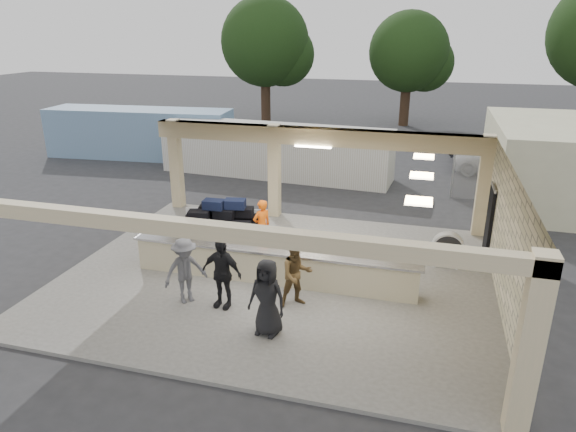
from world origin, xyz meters
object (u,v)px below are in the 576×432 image
(car_white_a, at_px, (502,161))
(container_white, at_px, (275,151))
(passenger_a, at_px, (296,274))
(passenger_d, at_px, (267,297))
(car_dark, at_px, (491,152))
(container_blue, at_px, (140,133))
(baggage_handler, at_px, (262,226))
(passenger_c, at_px, (185,271))
(baggage_counter, at_px, (272,266))
(luggage_cart, at_px, (221,222))
(drum_fan, at_px, (448,248))
(passenger_b, at_px, (222,273))

(car_white_a, xyz_separation_m, container_white, (-10.68, -3.19, 0.58))
(passenger_a, bearing_deg, passenger_d, -134.75)
(car_dark, xyz_separation_m, container_blue, (-18.65, -3.40, 0.67))
(passenger_a, relative_size, car_dark, 0.44)
(container_white, bearing_deg, container_blue, 172.45)
(container_white, height_order, container_blue, container_blue)
(baggage_handler, bearing_deg, car_dark, -169.80)
(passenger_c, bearing_deg, passenger_a, -34.82)
(baggage_counter, distance_m, baggage_handler, 2.15)
(car_white_a, bearing_deg, luggage_cart, 140.92)
(drum_fan, height_order, passenger_c, passenger_c)
(drum_fan, bearing_deg, car_dark, 78.76)
(drum_fan, distance_m, car_dark, 13.87)
(passenger_a, height_order, container_white, container_white)
(container_blue, bearing_deg, luggage_cart, -54.19)
(passenger_b, bearing_deg, car_dark, 73.07)
(passenger_c, distance_m, passenger_d, 2.60)
(drum_fan, bearing_deg, car_white_a, 75.45)
(baggage_handler, height_order, container_white, container_white)
(drum_fan, xyz_separation_m, container_white, (-7.92, 8.53, 0.56))
(drum_fan, height_order, baggage_handler, baggage_handler)
(passenger_c, xyz_separation_m, container_blue, (-9.72, 14.31, 0.34))
(luggage_cart, height_order, passenger_d, passenger_d)
(luggage_cart, relative_size, baggage_handler, 1.77)
(drum_fan, distance_m, container_white, 11.65)
(luggage_cart, relative_size, passenger_c, 1.72)
(container_blue, bearing_deg, car_white_a, -0.32)
(baggage_counter, xyz_separation_m, baggage_handler, (-0.91, 1.91, 0.37))
(passenger_b, distance_m, container_white, 12.77)
(passenger_b, relative_size, passenger_c, 1.05)
(baggage_counter, bearing_deg, passenger_c, -137.73)
(baggage_counter, distance_m, passenger_b, 1.86)
(baggage_counter, relative_size, car_white_a, 1.83)
(drum_fan, bearing_deg, passenger_c, -149.48)
(luggage_cart, relative_size, drum_fan, 2.91)
(car_dark, bearing_deg, luggage_cart, 167.27)
(baggage_counter, distance_m, car_dark, 17.58)
(baggage_handler, relative_size, passenger_d, 0.92)
(drum_fan, xyz_separation_m, passenger_d, (-4.07, -4.89, 0.37))
(passenger_a, distance_m, passenger_c, 2.84)
(luggage_cart, bearing_deg, passenger_d, -66.02)
(passenger_d, xyz_separation_m, car_dark, (6.46, 18.55, -0.38))
(baggage_handler, bearing_deg, container_blue, -95.62)
(passenger_b, height_order, container_blue, container_blue)
(passenger_a, distance_m, passenger_d, 1.47)
(drum_fan, xyz_separation_m, passenger_c, (-6.53, -4.05, 0.32))
(passenger_a, xyz_separation_m, passenger_c, (-2.78, -0.59, 0.02))
(passenger_c, relative_size, car_white_a, 0.39)
(baggage_handler, relative_size, passenger_b, 0.92)
(passenger_d, height_order, container_white, container_white)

